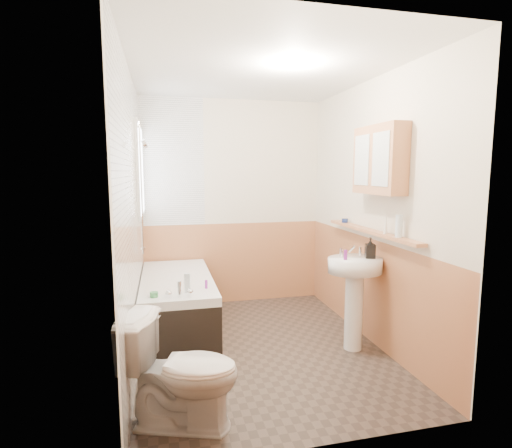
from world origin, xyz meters
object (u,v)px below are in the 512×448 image
object	(u,v)px
bathtub	(177,303)
medicine_cabinet	(379,160)
toilet	(182,372)
pine_shelf	(370,231)
sink	(355,284)

from	to	relation	value
bathtub	medicine_cabinet	bearing A→B (deg)	-25.82
toilet	medicine_cabinet	size ratio (longest dim) A/B	1.12
bathtub	pine_shelf	world-z (taller)	pine_shelf
pine_shelf	medicine_cabinet	size ratio (longest dim) A/B	2.35
toilet	sink	world-z (taller)	sink
pine_shelf	medicine_cabinet	bearing A→B (deg)	-99.60
toilet	pine_shelf	size ratio (longest dim) A/B	0.48
toilet	sink	size ratio (longest dim) A/B	0.76
pine_shelf	medicine_cabinet	distance (m)	0.68
sink	bathtub	bearing A→B (deg)	159.48
bathtub	pine_shelf	xyz separation A→B (m)	(1.77, -0.68, 0.79)
medicine_cabinet	sink	bearing A→B (deg)	165.23
sink	medicine_cabinet	bearing A→B (deg)	-8.35
toilet	pine_shelf	distance (m)	2.14
bathtub	pine_shelf	size ratio (longest dim) A/B	1.01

